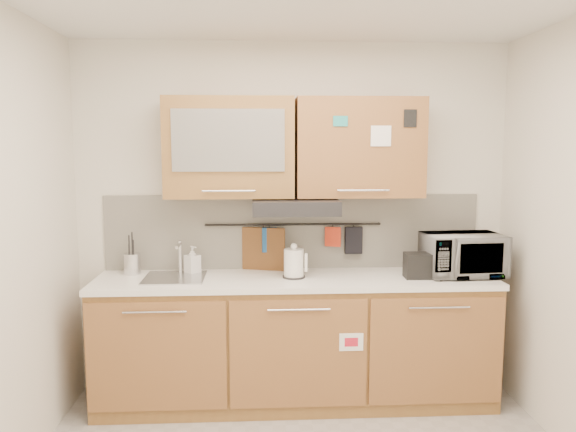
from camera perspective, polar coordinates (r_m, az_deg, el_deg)
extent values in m
plane|color=silver|center=(4.23, 0.50, -0.23)|extent=(3.20, 0.00, 3.20)
cube|color=olive|center=(4.14, 0.76, -12.67)|extent=(2.80, 0.60, 0.88)
cube|color=black|center=(4.29, 0.75, -17.58)|extent=(2.80, 0.54, 0.10)
cube|color=#955D35|center=(3.89, -13.20, -13.76)|extent=(0.91, 0.02, 0.74)
cylinder|color=silver|center=(3.76, -13.40, -9.48)|extent=(0.41, 0.01, 0.01)
cube|color=#955D35|center=(3.84, 1.08, -13.84)|extent=(0.91, 0.02, 0.74)
cylinder|color=silver|center=(3.71, 1.12, -9.51)|extent=(0.41, 0.01, 0.01)
cube|color=#955D35|center=(4.01, 14.87, -13.13)|extent=(0.91, 0.02, 0.74)
cylinder|color=silver|center=(3.89, 15.13, -8.97)|extent=(0.41, 0.01, 0.01)
cube|color=white|center=(4.00, 0.78, -6.51)|extent=(2.82, 0.62, 0.04)
cube|color=silver|center=(4.23, 0.51, -1.60)|extent=(2.80, 0.02, 0.56)
cube|color=olive|center=(4.01, -5.95, 6.92)|extent=(0.90, 0.35, 0.70)
cube|color=silver|center=(3.83, -6.09, 7.65)|extent=(0.76, 0.02, 0.42)
cube|color=#955D35|center=(4.07, 7.19, 6.90)|extent=(0.90, 0.35, 0.70)
cube|color=white|center=(3.92, 9.42, 8.02)|extent=(0.14, 0.00, 0.14)
cube|color=black|center=(3.97, 0.73, 1.02)|extent=(0.60, 0.46, 0.10)
cube|color=silver|center=(4.04, -11.44, -6.30)|extent=(0.42, 0.40, 0.03)
cylinder|color=silver|center=(4.16, -10.89, -4.11)|extent=(0.03, 0.03, 0.24)
cylinder|color=silver|center=(4.07, -11.07, -2.95)|extent=(0.02, 0.18, 0.02)
cylinder|color=black|center=(4.18, 0.54, -0.87)|extent=(1.30, 0.02, 0.02)
cylinder|color=silver|center=(4.22, -15.54, -4.69)|extent=(0.15, 0.15, 0.15)
cylinder|color=black|center=(4.22, -15.81, -3.79)|extent=(0.01, 0.01, 0.28)
cylinder|color=black|center=(4.20, -15.40, -4.06)|extent=(0.01, 0.01, 0.25)
cylinder|color=black|center=(4.23, -15.51, -3.63)|extent=(0.01, 0.01, 0.30)
cylinder|color=black|center=(4.20, -15.82, -4.27)|extent=(0.01, 0.01, 0.22)
cylinder|color=white|center=(3.96, 0.59, -4.84)|extent=(0.16, 0.16, 0.20)
sphere|color=white|center=(3.93, 0.59, -3.12)|extent=(0.05, 0.05, 0.05)
cube|color=white|center=(3.95, 1.86, -4.74)|extent=(0.02, 0.03, 0.13)
cylinder|color=black|center=(3.98, 0.59, -6.17)|extent=(0.16, 0.16, 0.01)
cube|color=black|center=(4.06, 13.38, -4.92)|extent=(0.24, 0.15, 0.18)
cube|color=black|center=(4.03, 12.84, -3.82)|extent=(0.07, 0.10, 0.01)
cube|color=black|center=(4.06, 13.99, -3.80)|extent=(0.07, 0.10, 0.01)
imported|color=#999999|center=(4.20, 17.33, -3.79)|extent=(0.56, 0.40, 0.30)
imported|color=#999999|center=(4.14, -9.68, -4.41)|extent=(0.13, 0.13, 0.20)
cube|color=brown|center=(4.20, -2.50, -3.90)|extent=(0.32, 0.11, 0.40)
cube|color=#21579A|center=(4.18, -1.91, -2.43)|extent=(0.11, 0.05, 0.18)
cube|color=black|center=(4.24, 6.68, -2.47)|extent=(0.13, 0.04, 0.20)
cube|color=red|center=(4.21, 4.58, -2.12)|extent=(0.12, 0.06, 0.15)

